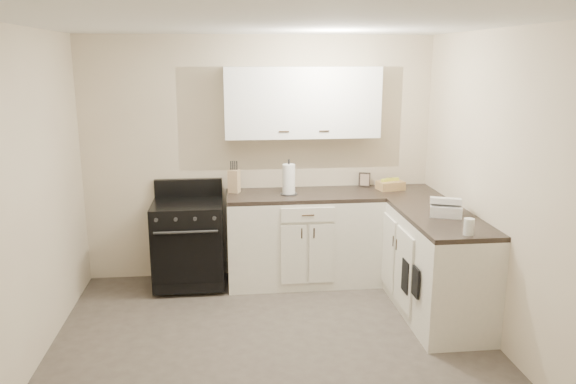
{
  "coord_description": "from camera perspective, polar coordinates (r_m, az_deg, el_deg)",
  "views": [
    {
      "loc": [
        -0.34,
        -3.96,
        2.27
      ],
      "look_at": [
        0.19,
        0.85,
        1.11
      ],
      "focal_mm": 35.0,
      "sensor_mm": 36.0,
      "label": 1
    }
  ],
  "objects": [
    {
      "name": "knife_block",
      "position": [
        5.71,
        -5.49,
        1.11
      ],
      "size": [
        0.13,
        0.13,
        0.23
      ],
      "primitive_type": "cube",
      "rotation": [
        0.0,
        0.0,
        -0.39
      ],
      "color": "#D0B380",
      "rests_on": "countertop_back"
    },
    {
      "name": "wall_back",
      "position": [
        5.86,
        -2.92,
        3.4
      ],
      "size": [
        3.6,
        0.0,
        3.6
      ],
      "primitive_type": "plane",
      "rotation": [
        1.57,
        0.0,
        0.0
      ],
      "color": "beige",
      "rests_on": "ground"
    },
    {
      "name": "upper_cabinets",
      "position": [
        5.68,
        1.44,
        9.09
      ],
      "size": [
        1.55,
        0.3,
        0.7
      ],
      "primitive_type": "cube",
      "color": "white",
      "rests_on": "wall_back"
    },
    {
      "name": "stove",
      "position": [
        5.74,
        -10.05,
        -5.15
      ],
      "size": [
        0.69,
        0.59,
        0.84
      ],
      "primitive_type": "cube",
      "color": "black",
      "rests_on": "floor"
    },
    {
      "name": "wall_left",
      "position": [
        4.34,
        -25.8,
        -1.52
      ],
      "size": [
        0.0,
        3.6,
        3.6
      ],
      "primitive_type": "plane",
      "rotation": [
        1.57,
        0.0,
        1.57
      ],
      "color": "beige",
      "rests_on": "ground"
    },
    {
      "name": "oven_mitt_far",
      "position": [
        5.02,
        11.87,
        -8.39
      ],
      "size": [
        0.02,
        0.16,
        0.29
      ],
      "primitive_type": "cube",
      "color": "black",
      "rests_on": "base_cabinets_right"
    },
    {
      "name": "base_cabinets_back",
      "position": [
        5.8,
        1.56,
        -4.84
      ],
      "size": [
        1.55,
        0.6,
        0.9
      ],
      "primitive_type": "cube",
      "color": "silver",
      "rests_on": "floor"
    },
    {
      "name": "wall_front",
      "position": [
        2.41,
        2.41,
        -11.6
      ],
      "size": [
        3.6,
        0.0,
        3.6
      ],
      "primitive_type": "plane",
      "rotation": [
        -1.57,
        0.0,
        0.0
      ],
      "color": "beige",
      "rests_on": "ground"
    },
    {
      "name": "picture_frame",
      "position": [
        6.0,
        7.77,
        1.25
      ],
      "size": [
        0.13,
        0.07,
        0.15
      ],
      "primitive_type": "cube",
      "rotation": [
        -0.14,
        0.0,
        -0.32
      ],
      "color": "black",
      "rests_on": "countertop_back"
    },
    {
      "name": "wicker_basket",
      "position": [
        5.92,
        10.36,
        0.66
      ],
      "size": [
        0.29,
        0.23,
        0.09
      ],
      "primitive_type": "cube",
      "rotation": [
        0.0,
        0.0,
        0.21
      ],
      "color": "tan",
      "rests_on": "countertop_right"
    },
    {
      "name": "soap_bottle",
      "position": [
        5.62,
        0.3,
        0.69
      ],
      "size": [
        0.08,
        0.08,
        0.18
      ],
      "primitive_type": "cylinder",
      "rotation": [
        0.0,
        0.0,
        0.35
      ],
      "color": "#399555",
      "rests_on": "countertop_back"
    },
    {
      "name": "floor",
      "position": [
        4.58,
        -1.29,
        -16.31
      ],
      "size": [
        3.6,
        3.6,
        0.0
      ],
      "primitive_type": "plane",
      "color": "#473F38",
      "rests_on": "ground"
    },
    {
      "name": "oven_mitt_near",
      "position": [
        4.78,
        12.84,
        -8.92
      ],
      "size": [
        0.02,
        0.14,
        0.25
      ],
      "primitive_type": "cube",
      "color": "black",
      "rests_on": "base_cabinets_right"
    },
    {
      "name": "countertop_right",
      "position": [
        5.32,
        14.12,
        -1.67
      ],
      "size": [
        0.6,
        1.9,
        0.04
      ],
      "primitive_type": "cube",
      "color": "black",
      "rests_on": "base_cabinets_right"
    },
    {
      "name": "wall_right",
      "position": [
        4.61,
        21.49,
        -0.28
      ],
      "size": [
        0.0,
        3.6,
        3.6
      ],
      "primitive_type": "plane",
      "rotation": [
        1.57,
        0.0,
        -1.57
      ],
      "color": "beige",
      "rests_on": "ground"
    },
    {
      "name": "glass_jar",
      "position": [
        4.54,
        17.9,
        -3.38
      ],
      "size": [
        0.1,
        0.1,
        0.13
      ],
      "primitive_type": "cylinder",
      "rotation": [
        0.0,
        0.0,
        0.26
      ],
      "color": "silver",
      "rests_on": "countertop_right"
    },
    {
      "name": "countertop_back",
      "position": [
        5.67,
        1.59,
        -0.33
      ],
      "size": [
        1.55,
        0.6,
        0.04
      ],
      "primitive_type": "cube",
      "color": "black",
      "rests_on": "base_cabinets_back"
    },
    {
      "name": "countertop_grill",
      "position": [
        5.07,
        15.75,
        -1.73
      ],
      "size": [
        0.33,
        0.32,
        0.1
      ],
      "primitive_type": "cube",
      "rotation": [
        0.0,
        0.0,
        -0.37
      ],
      "color": "white",
      "rests_on": "countertop_right"
    },
    {
      "name": "paper_towel",
      "position": [
        5.59,
        0.08,
        1.29
      ],
      "size": [
        0.13,
        0.13,
        0.31
      ],
      "primitive_type": "cylinder",
      "rotation": [
        0.0,
        0.0,
        -0.03
      ],
      "color": "white",
      "rests_on": "countertop_back"
    },
    {
      "name": "ceiling",
      "position": [
        3.98,
        -1.49,
        16.75
      ],
      "size": [
        3.6,
        3.6,
        0.0
      ],
      "primitive_type": "plane",
      "color": "white",
      "rests_on": "wall_back"
    },
    {
      "name": "base_cabinets_right",
      "position": [
        5.46,
        13.84,
        -6.44
      ],
      "size": [
        0.6,
        1.9,
        0.9
      ],
      "primitive_type": "cube",
      "color": "silver",
      "rests_on": "floor"
    }
  ]
}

